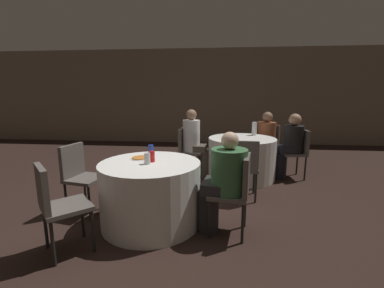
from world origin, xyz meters
TOP-DOWN VIEW (x-y plane):
  - ground_plane at (0.00, 0.00)m, footprint 16.00×16.00m
  - wall_back at (0.00, 5.01)m, footprint 16.00×0.06m
  - table_near at (-0.04, -0.10)m, footprint 1.14×1.14m
  - table_far at (1.15, 1.66)m, footprint 1.18×1.18m
  - chair_near_east at (0.93, -0.27)m, footprint 0.47×0.46m
  - chair_near_west at (-1.00, 0.09)m, footprint 0.47×0.47m
  - chair_near_southwest at (-0.75, -0.78)m, footprint 0.57×0.57m
  - chair_far_south at (1.09, 0.66)m, footprint 0.42×0.43m
  - chair_far_east at (2.14, 1.77)m, footprint 0.45×0.44m
  - chair_far_northeast at (1.76, 2.45)m, footprint 0.56×0.56m
  - chair_far_west at (0.16, 1.73)m, footprint 0.43×0.43m
  - person_black_shirt at (1.98, 1.75)m, footprint 0.50×0.35m
  - person_white_shirt at (0.32, 1.72)m, footprint 0.49×0.32m
  - person_floral_shirt at (1.66, 2.33)m, footprint 0.48×0.50m
  - person_green_jacket at (0.78, -0.24)m, footprint 0.53×0.41m
  - pizza_plate_near at (-0.20, 0.06)m, footprint 0.24×0.24m
  - soda_can_red at (-0.02, -0.07)m, footprint 0.07×0.07m
  - soda_can_silver at (-0.05, -0.17)m, footprint 0.07×0.07m
  - soda_can_blue at (-0.13, 0.30)m, footprint 0.07×0.07m
  - bottle_far at (1.40, 2.00)m, footprint 0.09×0.09m
  - cup_far at (0.95, 1.54)m, footprint 0.09×0.09m

SIDE VIEW (x-z plane):
  - ground_plane at x=0.00m, z-range 0.00..0.00m
  - table_near at x=-0.04m, z-range 0.00..0.73m
  - table_far at x=1.15m, z-range 0.00..0.73m
  - chair_near_east at x=0.93m, z-range 0.10..0.97m
  - chair_near_west at x=-1.00m, z-range 0.10..0.97m
  - chair_near_southwest at x=-0.75m, z-range 0.10..0.97m
  - chair_far_south at x=1.09m, z-range 0.10..0.97m
  - chair_far_east at x=2.14m, z-range 0.10..0.97m
  - chair_far_northeast at x=1.76m, z-range 0.10..0.97m
  - chair_far_west at x=0.16m, z-range 0.10..0.97m
  - person_green_jacket at x=0.78m, z-range 0.03..1.13m
  - person_black_shirt at x=1.98m, z-range 0.01..1.16m
  - person_floral_shirt at x=1.66m, z-range 0.02..1.16m
  - person_white_shirt at x=0.32m, z-range 0.00..1.21m
  - pizza_plate_near at x=-0.20m, z-range 0.72..0.74m
  - cup_far at x=0.95m, z-range 0.73..0.83m
  - soda_can_red at x=-0.02m, z-range 0.73..0.85m
  - soda_can_silver at x=-0.05m, z-range 0.73..0.85m
  - soda_can_blue at x=-0.13m, z-range 0.73..0.85m
  - bottle_far at x=1.40m, z-range 0.73..0.97m
  - wall_back at x=0.00m, z-range 0.00..2.80m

